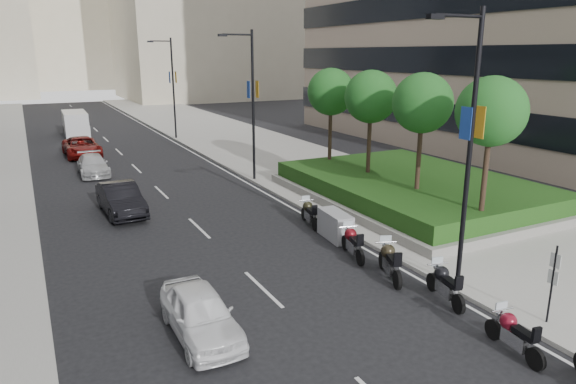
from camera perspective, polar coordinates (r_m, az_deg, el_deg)
ground at (r=15.22m, az=9.08°, el=-15.30°), size 160.00×160.00×0.00m
sidewalk_right at (r=44.52m, az=-4.39°, el=5.29°), size 10.00×100.00×0.15m
lane_edge at (r=42.80m, az=-10.95°, el=4.57°), size 0.12×100.00×0.01m
lane_centre at (r=41.68m, az=-17.83°, el=3.83°), size 0.12×100.00×0.01m
building_cream_centre at (r=131.32m, az=-24.11°, el=18.87°), size 30.00×24.00×38.00m
planter at (r=28.20m, az=13.62°, el=-0.32°), size 10.00×14.00×0.40m
hedge at (r=28.05m, az=13.70°, el=0.86°), size 9.40×13.40×0.80m
tree_0 at (r=22.03m, az=21.66°, el=8.26°), size 2.80×2.80×6.30m
tree_1 at (r=24.84m, az=14.71°, el=9.49°), size 2.80×2.80×6.30m
tree_2 at (r=27.94m, az=9.19°, el=10.36°), size 2.80×2.80×6.30m
tree_3 at (r=31.25m, az=4.79°, el=10.99°), size 2.80×2.80×6.30m
lamp_post_0 at (r=16.88m, az=19.27°, el=5.44°), size 2.34×0.45×9.00m
lamp_post_1 at (r=31.04m, az=-4.18°, el=10.31°), size 2.34×0.45×9.00m
lamp_post_2 at (r=48.08m, az=-12.83°, el=11.69°), size 2.34×0.45×9.00m
parking_sign at (r=16.53m, az=27.32°, el=-8.71°), size 0.06×0.32×2.50m
motorcycle_1 at (r=15.16m, az=23.76°, el=-14.23°), size 0.70×2.09×1.04m
motorcycle_2 at (r=17.27m, az=17.03°, el=-9.76°), size 0.81×2.18×1.10m
motorcycle_3 at (r=18.46m, az=11.24°, el=-7.58°), size 1.06×2.24×1.17m
motorcycle_4 at (r=20.07m, az=7.18°, el=-5.62°), size 0.81×2.19×1.10m
motorcycle_5 at (r=21.93m, az=5.27°, el=-3.74°), size 0.97×2.06×1.18m
motorcycle_6 at (r=23.60m, az=2.37°, el=-2.35°), size 0.72×2.13×1.07m
car_a at (r=14.87m, az=-9.71°, el=-13.13°), size 1.61×3.97×1.35m
car_b at (r=26.44m, az=-18.08°, el=-0.76°), size 1.83×4.69×1.52m
car_c at (r=35.77m, az=-20.85°, el=2.83°), size 1.88×4.44×1.28m
car_d at (r=42.43m, az=-21.93°, el=4.67°), size 2.60×5.41×1.49m
delivery_van at (r=53.49m, az=-22.52°, el=6.92°), size 2.20×5.46×2.27m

